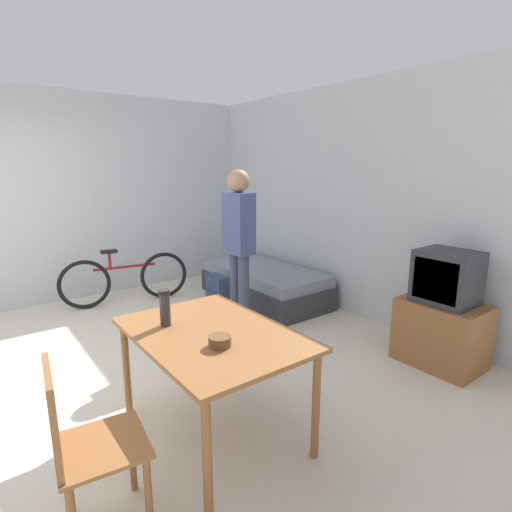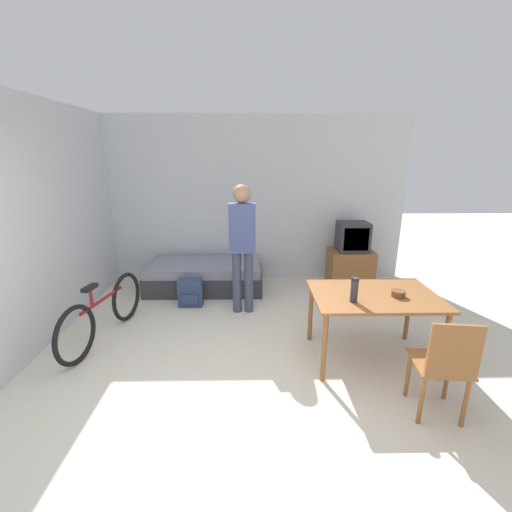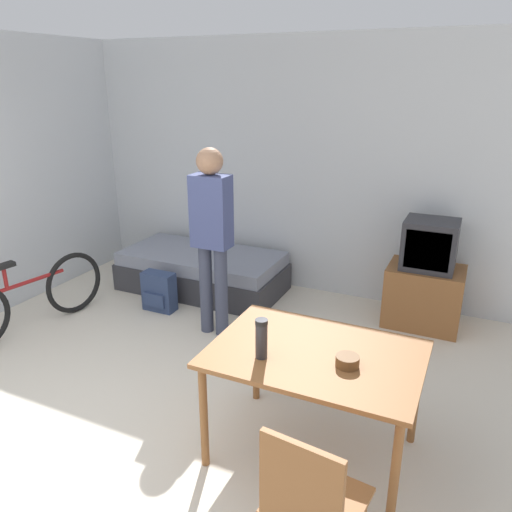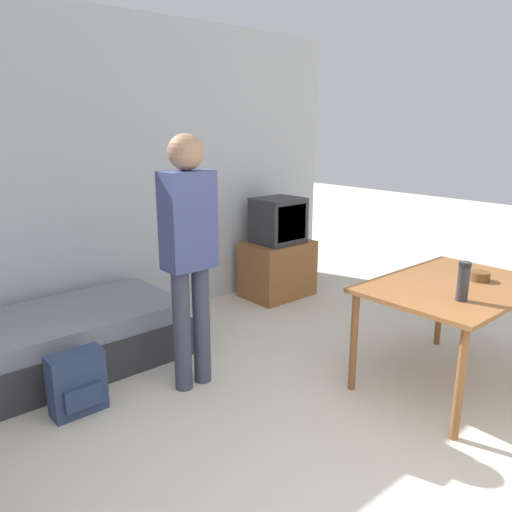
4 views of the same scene
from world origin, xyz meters
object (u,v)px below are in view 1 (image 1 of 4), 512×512
Objects in this scene: wooden_chair at (81,441)px; bicycle at (125,279)px; thermos_flask at (165,306)px; tv at (443,316)px; mate_bowl at (220,341)px; daybed at (264,284)px; person_standing at (239,239)px; backpack at (218,291)px; dining_table at (212,343)px.

bicycle is at bearing 157.53° from wooden_chair.
thermos_flask reaches higher than wooden_chair.
wooden_chair is (-0.12, -3.02, 0.06)m from tv.
thermos_flask is 0.51m from mate_bowl.
thermos_flask is at bearing -13.55° from bicycle.
tv is (2.37, 0.15, 0.24)m from daybed.
person_standing reaches higher than bicycle.
thermos_flask is (-0.54, 0.69, 0.36)m from wooden_chair.
person_standing is at bearing -53.29° from daybed.
daybed reaches higher than backpack.
bicycle is 2.82m from thermos_flask.
person_standing is 7.06× the size of thermos_flask.
thermos_flask is 0.60× the size of backpack.
wooden_chair is at bearing -51.30° from person_standing.
dining_table reaches higher than daybed.
mate_bowl is at bearing -18.98° from dining_table.
dining_table is 0.93m from wooden_chair.
tv is 2.64m from backpack.
bicycle is at bearing -122.48° from daybed.
thermos_flask is at bearing -166.15° from mate_bowl.
mate_bowl is (-0.18, -2.22, 0.31)m from tv.
wooden_chair is at bearing -85.61° from mate_bowl.
daybed is at bearing 128.13° from wooden_chair.
person_standing is 1.12m from backpack.
thermos_flask is at bearing 128.23° from wooden_chair.
backpack is (-0.13, -0.66, -0.01)m from daybed.
wooden_chair reaches higher than dining_table.
daybed is 1.72× the size of tv.
tv is 4.29× the size of thermos_flask.
wooden_chair is at bearing -42.91° from backpack.
bicycle is (-2.96, 0.46, -0.33)m from dining_table.
dining_table is 0.25m from mate_bowl.
dining_table is 0.72× the size of person_standing.
wooden_chair is (2.25, -2.87, 0.30)m from daybed.
thermos_flask is at bearing -105.88° from tv.
bicycle is 3.93× the size of backpack.
wooden_chair is at bearing -92.31° from tv.
daybed is at bearing 128.10° from thermos_flask.
tv is 2.09m from person_standing.
dining_table is at bearing -8.78° from bicycle.
tv is at bearing 26.73° from bicycle.
backpack is (-1.84, 1.52, -0.67)m from thermos_flask.
tv reaches higher than backpack.
dining_table is 3.01m from bicycle.
person_standing is at bearing 139.62° from dining_table.
person_standing is (-1.75, -0.99, 0.56)m from tv.
bicycle reaches higher than backpack.
mate_bowl is (1.57, -1.23, -0.25)m from person_standing.
backpack is at bearing 166.53° from person_standing.
person_standing is at bearing 128.70° from wooden_chair.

